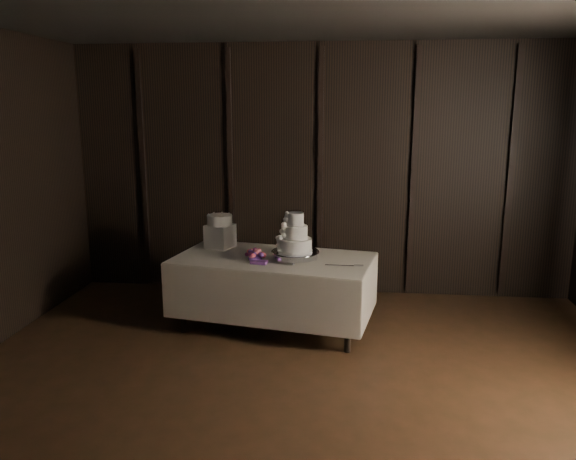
% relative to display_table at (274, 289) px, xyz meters
% --- Properties ---
extents(room, '(6.08, 7.08, 3.08)m').
position_rel_display_table_xyz_m(room, '(0.40, -2.22, 1.08)').
color(room, black).
rests_on(room, ground).
extents(display_table, '(2.14, 1.38, 0.76)m').
position_rel_display_table_xyz_m(display_table, '(0.00, 0.00, 0.00)').
color(display_table, beige).
rests_on(display_table, ground).
extents(cake_stand, '(0.60, 0.60, 0.09)m').
position_rel_display_table_xyz_m(cake_stand, '(0.23, -0.07, 0.39)').
color(cake_stand, silver).
rests_on(cake_stand, display_table).
extents(wedding_cake, '(0.38, 0.33, 0.39)m').
position_rel_display_table_xyz_m(wedding_cake, '(0.20, -0.09, 0.59)').
color(wedding_cake, white).
rests_on(wedding_cake, cake_stand).
extents(bouquet, '(0.31, 0.40, 0.17)m').
position_rel_display_table_xyz_m(bouquet, '(-0.16, -0.13, 0.40)').
color(bouquet, '#CB5363').
rests_on(bouquet, display_table).
extents(box_pedestal, '(0.33, 0.33, 0.25)m').
position_rel_display_table_xyz_m(box_pedestal, '(-0.63, 0.36, 0.47)').
color(box_pedestal, white).
rests_on(box_pedestal, display_table).
extents(small_cake, '(0.27, 0.27, 0.11)m').
position_rel_display_table_xyz_m(small_cake, '(-0.63, 0.36, 0.65)').
color(small_cake, white).
rests_on(small_cake, box_pedestal).
extents(cake_knife, '(0.37, 0.03, 0.01)m').
position_rel_display_table_xyz_m(cake_knife, '(0.68, -0.24, 0.35)').
color(cake_knife, silver).
rests_on(cake_knife, display_table).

